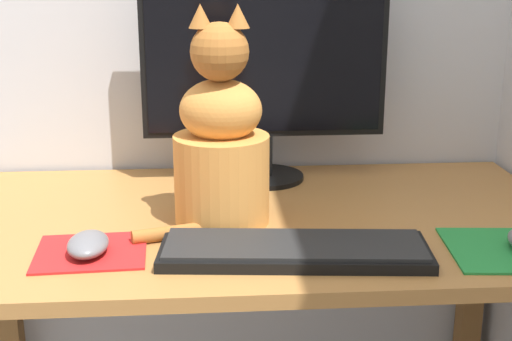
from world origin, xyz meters
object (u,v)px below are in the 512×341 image
keyboard (294,250)px  computer_mouse_left (88,244)px  monitor (265,64)px  cat (221,145)px

keyboard → computer_mouse_left: bearing=-179.6°
monitor → keyboard: monitor is taller
monitor → computer_mouse_left: monitor is taller
monitor → keyboard: (0.01, -0.42, -0.24)m
keyboard → cat: size_ratio=1.14×
keyboard → computer_mouse_left: (-0.33, 0.03, 0.01)m
monitor → computer_mouse_left: 0.55m
monitor → keyboard: bearing=-88.2°
keyboard → cat: cat is taller
cat → keyboard: bearing=-52.3°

